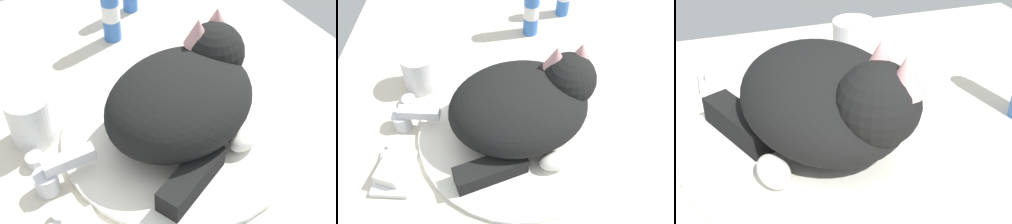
{
  "view_description": "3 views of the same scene",
  "coord_description": "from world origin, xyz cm",
  "views": [
    {
      "loc": [
        -44.1,
        27.54,
        56.38
      ],
      "look_at": [
        1.2,
        1.39,
        4.73
      ],
      "focal_mm": 50.1,
      "sensor_mm": 36.0,
      "label": 1
    },
    {
      "loc": [
        -41.98,
        -0.47,
        59.25
      ],
      "look_at": [
        -0.56,
        1.73,
        6.51
      ],
      "focal_mm": 39.96,
      "sensor_mm": 36.0,
      "label": 2
    },
    {
      "loc": [
        -12.83,
        -48.89,
        37.79
      ],
      "look_at": [
        2.23,
        -1.75,
        5.87
      ],
      "focal_mm": 49.64,
      "sensor_mm": 36.0,
      "label": 3
    }
  ],
  "objects": [
    {
      "name": "soap_bar",
      "position": [
        -10.76,
        21.37,
        2.33
      ],
      "size": [
        6.78,
        5.32,
        2.25
      ],
      "primitive_type": "cube",
      "rotation": [
        0.0,
        0.0,
        -0.23
      ],
      "color": "white",
      "rests_on": "soap_dish"
    },
    {
      "name": "ground_plane",
      "position": [
        0.0,
        0.0,
        -1.5
      ],
      "size": [
        110.0,
        82.5,
        3.0
      ],
      "primitive_type": "cube",
      "color": "beige"
    },
    {
      "name": "faucet",
      "position": [
        0.0,
        21.15,
        2.35
      ],
      "size": [
        14.04,
        9.5,
        5.54
      ],
      "color": "silver",
      "rests_on": "ground_plane"
    },
    {
      "name": "cat",
      "position": [
        0.37,
        -1.35,
        7.81
      ],
      "size": [
        27.9,
        29.62,
        16.15
      ],
      "color": "black",
      "rests_on": "sink_basin"
    },
    {
      "name": "sink_basin",
      "position": [
        0.0,
        0.0,
        0.52
      ],
      "size": [
        37.89,
        37.89,
        1.03
      ],
      "primitive_type": "cylinder",
      "color": "white",
      "rests_on": "ground_plane"
    },
    {
      "name": "rinse_cup",
      "position": [
        11.0,
        20.53,
        4.32
      ],
      "size": [
        7.06,
        7.06,
        8.63
      ],
      "color": "white",
      "rests_on": "ground_plane"
    },
    {
      "name": "soap_dish",
      "position": [
        -10.76,
        21.37,
        0.6
      ],
      "size": [
        9.0,
        6.4,
        1.2
      ],
      "primitive_type": "cube",
      "color": "white",
      "rests_on": "ground_plane"
    }
  ]
}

